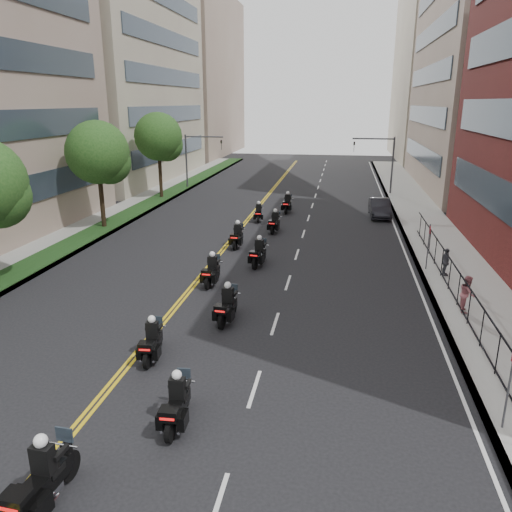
{
  "coord_description": "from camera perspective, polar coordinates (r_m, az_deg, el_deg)",
  "views": [
    {
      "loc": [
        5.63,
        -8.87,
        8.85
      ],
      "look_at": [
        1.63,
        14.46,
        1.51
      ],
      "focal_mm": 35.0,
      "sensor_mm": 36.0,
      "label": 1
    }
  ],
  "objects": [
    {
      "name": "grass_strip",
      "position": [
        38.8,
        -16.3,
        3.61
      ],
      "size": [
        2.0,
        90.0,
        0.04
      ],
      "primitive_type": "cube",
      "color": "#173513",
      "rests_on": "sidewalk_left"
    },
    {
      "name": "pedestrian_c",
      "position": [
        27.72,
        20.87,
        -0.64
      ],
      "size": [
        0.47,
        0.89,
        1.46
      ],
      "primitive_type": "imported",
      "rotation": [
        0.0,
        0.0,
        1.71
      ],
      "color": "#44454C",
      "rests_on": "sidewalk_right"
    },
    {
      "name": "motorcycle_1",
      "position": [
        14.85,
        -9.04,
        -16.44
      ],
      "size": [
        0.55,
        2.28,
        1.68
      ],
      "rotation": [
        0.0,
        0.0,
        0.05
      ],
      "color": "black",
      "rests_on": "ground"
    },
    {
      "name": "motorcycle_4",
      "position": [
        25.14,
        -5.07,
        -1.81
      ],
      "size": [
        0.55,
        2.3,
        1.7
      ],
      "rotation": [
        0.0,
        0.0,
        -0.04
      ],
      "color": "black",
      "rests_on": "ground"
    },
    {
      "name": "sidewalk_left",
      "position": [
        39.18,
        -17.34,
        3.5
      ],
      "size": [
        4.0,
        90.0,
        0.15
      ],
      "primitive_type": "cube",
      "color": "gray",
      "rests_on": "ground"
    },
    {
      "name": "street_trees",
      "position": [
        32.35,
        -21.69,
        9.44
      ],
      "size": [
        4.4,
        38.4,
        7.98
      ],
      "color": "#312215",
      "rests_on": "ground"
    },
    {
      "name": "motorcycle_8",
      "position": [
        38.51,
        0.3,
        4.89
      ],
      "size": [
        0.61,
        2.12,
        1.56
      ],
      "rotation": [
        0.0,
        0.0,
        0.11
      ],
      "color": "black",
      "rests_on": "ground"
    },
    {
      "name": "sidewalk_right",
      "position": [
        35.56,
        19.73,
        1.92
      ],
      "size": [
        4.0,
        90.0,
        0.15
      ],
      "primitive_type": "cube",
      "color": "gray",
      "rests_on": "ground"
    },
    {
      "name": "parked_sedan",
      "position": [
        41.28,
        13.97,
        5.37
      ],
      "size": [
        1.65,
        4.41,
        1.44
      ],
      "primitive_type": "imported",
      "rotation": [
        0.0,
        0.0,
        0.03
      ],
      "color": "black",
      "rests_on": "ground"
    },
    {
      "name": "motorcycle_5",
      "position": [
        27.95,
        0.31,
        0.25
      ],
      "size": [
        0.7,
        2.34,
        1.73
      ],
      "rotation": [
        0.0,
        0.0,
        -0.13
      ],
      "color": "black",
      "rests_on": "ground"
    },
    {
      "name": "building_right_far",
      "position": [
        88.41,
        21.24,
        18.83
      ],
      "size": [
        15.0,
        28.0,
        26.0
      ],
      "primitive_type": "cube",
      "color": "#A29483",
      "rests_on": "ground"
    },
    {
      "name": "motorcycle_2",
      "position": [
        18.42,
        -11.8,
        -9.63
      ],
      "size": [
        0.6,
        2.19,
        1.62
      ],
      "rotation": [
        0.0,
        0.0,
        0.09
      ],
      "color": "black",
      "rests_on": "ground"
    },
    {
      "name": "iron_fence",
      "position": [
        22.97,
        22.65,
        -4.4
      ],
      "size": [
        0.05,
        28.0,
        1.5
      ],
      "color": "black",
      "rests_on": "sidewalk_right"
    },
    {
      "name": "motorcycle_6",
      "position": [
        31.56,
        -2.14,
        2.22
      ],
      "size": [
        0.54,
        2.33,
        1.72
      ],
      "rotation": [
        0.0,
        0.0,
        -0.01
      ],
      "color": "black",
      "rests_on": "ground"
    },
    {
      "name": "building_left_mid",
      "position": [
        63.74,
        -17.58,
        23.85
      ],
      "size": [
        16.11,
        28.0,
        34.0
      ],
      "color": "#A29483",
      "rests_on": "ground"
    },
    {
      "name": "motorcycle_7",
      "position": [
        35.23,
        2.16,
        3.79
      ],
      "size": [
        0.63,
        2.28,
        1.68
      ],
      "rotation": [
        0.0,
        0.0,
        -0.1
      ],
      "color": "black",
      "rests_on": "ground"
    },
    {
      "name": "building_left_far",
      "position": [
        91.25,
        -8.41,
        19.66
      ],
      "size": [
        16.0,
        28.0,
        26.0
      ],
      "primitive_type": "cube",
      "color": "gray",
      "rests_on": "ground"
    },
    {
      "name": "motorcycle_0",
      "position": [
        13.11,
        -23.29,
        -22.63
      ],
      "size": [
        0.64,
        2.53,
        1.86
      ],
      "rotation": [
        0.0,
        0.0,
        -0.07
      ],
      "color": "black",
      "rests_on": "ground"
    },
    {
      "name": "ground",
      "position": [
        13.73,
        -18.82,
        -23.97
      ],
      "size": [
        160.0,
        160.0,
        0.0
      ],
      "primitive_type": "plane",
      "color": "black",
      "rests_on": "ground"
    },
    {
      "name": "traffic_signal_left",
      "position": [
        53.33,
        -6.99,
        11.56
      ],
      "size": [
        4.09,
        0.2,
        5.6
      ],
      "color": "#3F3F44",
      "rests_on": "ground"
    },
    {
      "name": "pedestrian_b",
      "position": [
        23.31,
        22.97,
        -3.99
      ],
      "size": [
        0.68,
        0.84,
        1.61
      ],
      "primitive_type": "imported",
      "rotation": [
        0.0,
        0.0,
        1.48
      ],
      "color": "#99535A",
      "rests_on": "sidewalk_right"
    },
    {
      "name": "motorcycle_3",
      "position": [
        20.92,
        -3.33,
        -5.77
      ],
      "size": [
        0.62,
        2.34,
        1.73
      ],
      "rotation": [
        0.0,
        0.0,
        -0.08
      ],
      "color": "black",
      "rests_on": "ground"
    },
    {
      "name": "building_right_tan",
      "position": [
        59.36,
        27.16,
        21.43
      ],
      "size": [
        15.11,
        28.0,
        30.0
      ],
      "color": "gray",
      "rests_on": "ground"
    },
    {
      "name": "traffic_signal_right",
      "position": [
        51.28,
        14.31,
        10.95
      ],
      "size": [
        4.09,
        0.2,
        5.6
      ],
      "color": "#3F3F44",
      "rests_on": "ground"
    },
    {
      "name": "motorcycle_9",
      "position": [
        41.71,
        3.61,
        5.93
      ],
      "size": [
        0.58,
        2.39,
        1.77
      ],
      "rotation": [
        0.0,
        0.0,
        -0.05
      ],
      "color": "black",
      "rests_on": "ground"
    }
  ]
}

